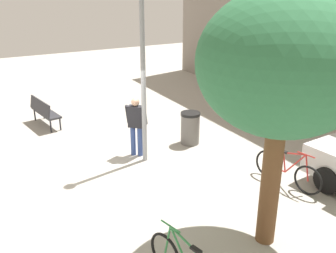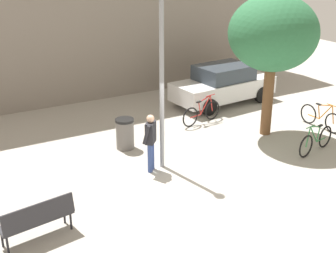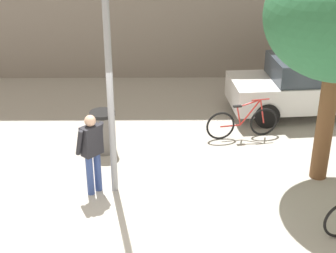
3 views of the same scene
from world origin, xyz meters
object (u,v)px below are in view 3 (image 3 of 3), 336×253
object	(u,v)px
lamppost	(108,50)
bicycle_red	(243,123)
trash_bin	(103,131)
person_by_lamppost	(92,149)
parked_car_white	(310,86)

from	to	relation	value
lamppost	bicycle_red	bearing A→B (deg)	39.22
lamppost	trash_bin	xyz separation A→B (m)	(-0.39, 1.69, -2.41)
person_by_lamppost	trash_bin	world-z (taller)	person_by_lamppost
lamppost	trash_bin	world-z (taller)	lamppost
lamppost	person_by_lamppost	bearing A→B (deg)	-170.77
person_by_lamppost	parked_car_white	bearing A→B (deg)	36.60
bicycle_red	trash_bin	xyz separation A→B (m)	(-3.29, -0.67, 0.11)
lamppost	person_by_lamppost	world-z (taller)	lamppost
person_by_lamppost	parked_car_white	distance (m)	6.56
person_by_lamppost	parked_car_white	xyz separation A→B (m)	(5.26, 3.91, -0.19)
lamppost	bicycle_red	xyz separation A→B (m)	(2.89, 2.36, -2.52)
lamppost	bicycle_red	world-z (taller)	lamppost
bicycle_red	parked_car_white	size ratio (longest dim) A/B	0.41
person_by_lamppost	bicycle_red	world-z (taller)	person_by_lamppost
parked_car_white	bicycle_red	bearing A→B (deg)	-143.05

